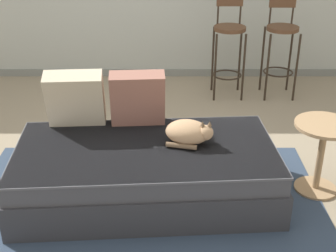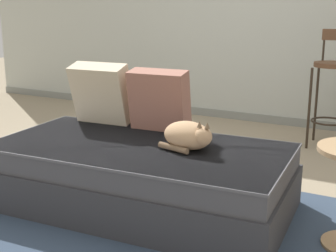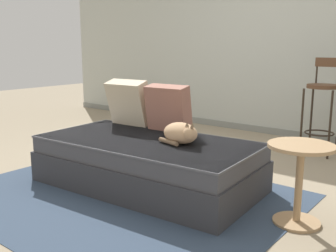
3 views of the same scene
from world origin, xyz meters
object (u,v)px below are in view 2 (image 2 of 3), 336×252
object	(u,v)px
throw_pillow_middle	(159,100)
cat	(189,136)
couch	(140,175)
throw_pillow_corner	(102,93)
bar_stool_near_window	(332,81)

from	to	relation	value
throw_pillow_middle	cat	size ratio (longest dim) A/B	1.17
couch	cat	distance (m)	0.43
throw_pillow_corner	bar_stool_near_window	distance (m)	2.13
cat	couch	bearing A→B (deg)	-167.47
couch	bar_stool_near_window	bearing A→B (deg)	67.75
throw_pillow_middle	couch	bearing A→B (deg)	-79.21
cat	bar_stool_near_window	size ratio (longest dim) A/B	0.35
throw_pillow_corner	cat	distance (m)	0.91
bar_stool_near_window	throw_pillow_middle	bearing A→B (deg)	-118.86
couch	throw_pillow_middle	distance (m)	0.57
throw_pillow_corner	bar_stool_near_window	world-z (taller)	bar_stool_near_window
throw_pillow_corner	couch	bearing A→B (deg)	-32.83
throw_pillow_corner	bar_stool_near_window	size ratio (longest dim) A/B	0.43
cat	throw_pillow_middle	bearing A→B (deg)	140.81
throw_pillow_corner	throw_pillow_middle	distance (m)	0.47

